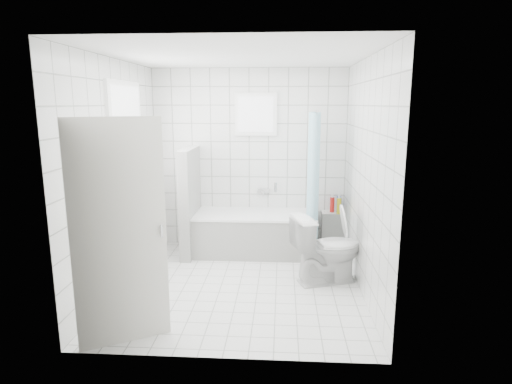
{
  "coord_description": "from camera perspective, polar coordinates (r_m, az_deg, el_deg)",
  "views": [
    {
      "loc": [
        0.48,
        -4.71,
        2.1
      ],
      "look_at": [
        0.17,
        0.35,
        1.05
      ],
      "focal_mm": 30.0,
      "sensor_mm": 36.0,
      "label": 1
    }
  ],
  "objects": [
    {
      "name": "wall_back",
      "position": [
        6.28,
        -0.91,
        4.38
      ],
      "size": [
        2.8,
        0.02,
        2.6
      ],
      "primitive_type": "cube",
      "color": "white",
      "rests_on": "ground"
    },
    {
      "name": "shower_curtain",
      "position": [
        5.79,
        7.63,
        1.64
      ],
      "size": [
        0.14,
        0.48,
        1.78
      ],
      "primitive_type": null,
      "color": "#43A8C6",
      "rests_on": "curtain_rod"
    },
    {
      "name": "ground",
      "position": [
        5.18,
        -2.17,
        -12.22
      ],
      "size": [
        3.0,
        3.0,
        0.0
      ],
      "primitive_type": "plane",
      "color": "white",
      "rests_on": "ground"
    },
    {
      "name": "window_back",
      "position": [
        6.18,
        -0.02,
        10.3
      ],
      "size": [
        0.5,
        0.01,
        0.5
      ],
      "primitive_type": "cube",
      "color": "white",
      "rests_on": "wall_back"
    },
    {
      "name": "tub_faucet",
      "position": [
        6.31,
        0.99,
        0.26
      ],
      "size": [
        0.18,
        0.06,
        0.06
      ],
      "primitive_type": "cube",
      "color": "silver",
      "rests_on": "wall_back"
    },
    {
      "name": "ceiling",
      "position": [
        4.76,
        -2.42,
        17.7
      ],
      "size": [
        3.0,
        3.0,
        0.0
      ],
      "primitive_type": "plane",
      "rotation": [
        3.14,
        0.0,
        0.0
      ],
      "color": "white",
      "rests_on": "ground"
    },
    {
      "name": "door",
      "position": [
        3.86,
        -17.74,
        -5.46
      ],
      "size": [
        0.72,
        0.42,
        2.0
      ],
      "primitive_type": "cube",
      "rotation": [
        0.0,
        0.0,
        -1.06
      ],
      "color": "silver",
      "rests_on": "ground"
    },
    {
      "name": "window_left",
      "position": [
        5.36,
        -16.62,
        5.86
      ],
      "size": [
        0.01,
        0.9,
        1.4
      ],
      "primitive_type": "cube",
      "color": "white",
      "rests_on": "wall_left"
    },
    {
      "name": "window_sill",
      "position": [
        5.47,
        -15.72,
        -1.86
      ],
      "size": [
        0.18,
        1.02,
        0.08
      ],
      "primitive_type": "cube",
      "color": "white",
      "rests_on": "wall_left"
    },
    {
      "name": "partition_wall",
      "position": [
        6.08,
        -8.79,
        -1.27
      ],
      "size": [
        0.15,
        0.85,
        1.5
      ],
      "primitive_type": "cube",
      "color": "white",
      "rests_on": "ground"
    },
    {
      "name": "wall_left",
      "position": [
        5.14,
        -18.03,
        2.16
      ],
      "size": [
        0.02,
        3.0,
        2.6
      ],
      "primitive_type": "cube",
      "color": "white",
      "rests_on": "ground"
    },
    {
      "name": "tiled_ledge",
      "position": [
        6.41,
        10.48,
        -5.05
      ],
      "size": [
        0.4,
        0.24,
        0.55
      ],
      "primitive_type": "cube",
      "color": "white",
      "rests_on": "ground"
    },
    {
      "name": "curtain_rod",
      "position": [
        5.83,
        7.79,
        10.61
      ],
      "size": [
        0.02,
        0.8,
        0.02
      ],
      "primitive_type": "cylinder",
      "rotation": [
        1.57,
        0.0,
        0.0
      ],
      "color": "silver",
      "rests_on": "wall_back"
    },
    {
      "name": "wall_front",
      "position": [
        3.35,
        -4.88,
        -2.19
      ],
      "size": [
        2.8,
        0.02,
        2.6
      ],
      "primitive_type": "cube",
      "color": "white",
      "rests_on": "ground"
    },
    {
      "name": "toilet",
      "position": [
        5.18,
        9.47,
        -7.45
      ],
      "size": [
        0.92,
        0.7,
        0.83
      ],
      "primitive_type": "imported",
      "rotation": [
        0.0,
        0.0,
        1.9
      ],
      "color": "white",
      "rests_on": "ground"
    },
    {
      "name": "bathtub",
      "position": [
        6.12,
        -0.11,
        -5.49
      ],
      "size": [
        1.7,
        0.77,
        0.58
      ],
      "color": "white",
      "rests_on": "ground"
    },
    {
      "name": "wall_right",
      "position": [
        4.87,
        14.34,
        1.87
      ],
      "size": [
        0.02,
        3.0,
        2.6
      ],
      "primitive_type": "cube",
      "color": "white",
      "rests_on": "ground"
    },
    {
      "name": "ledge_bottles",
      "position": [
        6.29,
        10.71,
        -1.71
      ],
      "size": [
        0.16,
        0.17,
        0.23
      ],
      "color": "blue",
      "rests_on": "tiled_ledge"
    },
    {
      "name": "sill_bottles",
      "position": [
        5.31,
        -16.16,
        -0.52
      ],
      "size": [
        0.15,
        0.77,
        0.3
      ],
      "color": "#CB4F6A",
      "rests_on": "window_sill"
    }
  ]
}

